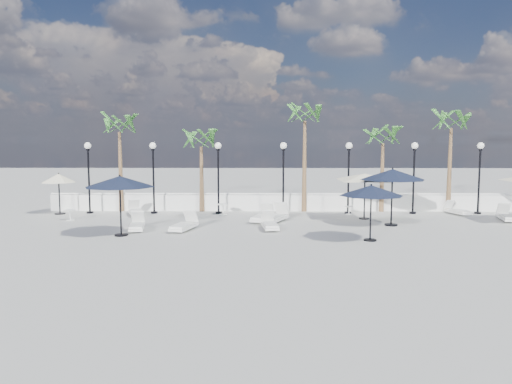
{
  "coord_description": "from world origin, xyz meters",
  "views": [
    {
      "loc": [
        -1.22,
        -20.24,
        3.98
      ],
      "look_at": [
        -1.44,
        3.34,
        1.5
      ],
      "focal_mm": 35.0,
      "sensor_mm": 36.0,
      "label": 1
    }
  ],
  "objects_px": {
    "lounger_2": "(184,225)",
    "lounger_7": "(457,211)",
    "lounger_3": "(275,217)",
    "parasol_navy_right": "(371,191)",
    "parasol_cream_sq_a": "(365,174)",
    "parasol_navy_left": "(120,182)",
    "parasol_navy_mid": "(392,175)",
    "lounger_6": "(507,216)",
    "lounger_5": "(270,224)",
    "lounger_1": "(137,225)",
    "lounger_4": "(263,216)",
    "lounger_0": "(136,211)"
  },
  "relations": [
    {
      "from": "lounger_6",
      "to": "parasol_navy_left",
      "type": "relative_size",
      "value": 0.68
    },
    {
      "from": "parasol_navy_right",
      "to": "parasol_cream_sq_a",
      "type": "relative_size",
      "value": 0.5
    },
    {
      "from": "lounger_4",
      "to": "parasol_navy_left",
      "type": "xyz_separation_m",
      "value": [
        -5.9,
        -3.66,
        2.0
      ]
    },
    {
      "from": "lounger_2",
      "to": "lounger_7",
      "type": "bearing_deg",
      "value": 33.96
    },
    {
      "from": "lounger_0",
      "to": "parasol_cream_sq_a",
      "type": "relative_size",
      "value": 0.4
    },
    {
      "from": "lounger_3",
      "to": "parasol_navy_right",
      "type": "distance_m",
      "value": 5.99
    },
    {
      "from": "parasol_navy_left",
      "to": "parasol_navy_mid",
      "type": "distance_m",
      "value": 12.16
    },
    {
      "from": "lounger_1",
      "to": "parasol_navy_right",
      "type": "height_order",
      "value": "parasol_navy_right"
    },
    {
      "from": "lounger_5",
      "to": "lounger_7",
      "type": "distance_m",
      "value": 11.05
    },
    {
      "from": "parasol_navy_right",
      "to": "parasol_navy_left",
      "type": "bearing_deg",
      "value": 174.75
    },
    {
      "from": "lounger_2",
      "to": "lounger_3",
      "type": "bearing_deg",
      "value": 44.17
    },
    {
      "from": "parasol_cream_sq_a",
      "to": "lounger_7",
      "type": "bearing_deg",
      "value": 16.48
    },
    {
      "from": "lounger_0",
      "to": "parasol_navy_left",
      "type": "height_order",
      "value": "parasol_navy_left"
    },
    {
      "from": "parasol_navy_right",
      "to": "lounger_7",
      "type": "bearing_deg",
      "value": 48.71
    },
    {
      "from": "lounger_1",
      "to": "lounger_7",
      "type": "bearing_deg",
      "value": 7.11
    },
    {
      "from": "lounger_5",
      "to": "lounger_4",
      "type": "bearing_deg",
      "value": 91.87
    },
    {
      "from": "parasol_cream_sq_a",
      "to": "lounger_1",
      "type": "bearing_deg",
      "value": -162.97
    },
    {
      "from": "lounger_5",
      "to": "parasol_navy_mid",
      "type": "bearing_deg",
      "value": 3.8
    },
    {
      "from": "parasol_navy_left",
      "to": "parasol_navy_mid",
      "type": "relative_size",
      "value": 0.96
    },
    {
      "from": "lounger_5",
      "to": "parasol_cream_sq_a",
      "type": "bearing_deg",
      "value": 25.06
    },
    {
      "from": "lounger_3",
      "to": "parasol_navy_left",
      "type": "height_order",
      "value": "parasol_navy_left"
    },
    {
      "from": "parasol_navy_mid",
      "to": "lounger_3",
      "type": "bearing_deg",
      "value": 170.07
    },
    {
      "from": "lounger_1",
      "to": "parasol_navy_mid",
      "type": "bearing_deg",
      "value": -3.08
    },
    {
      "from": "lounger_0",
      "to": "lounger_4",
      "type": "height_order",
      "value": "lounger_4"
    },
    {
      "from": "parasol_cream_sq_a",
      "to": "lounger_4",
      "type": "bearing_deg",
      "value": -170.52
    },
    {
      "from": "lounger_6",
      "to": "parasol_navy_mid",
      "type": "bearing_deg",
      "value": -154.8
    },
    {
      "from": "lounger_2",
      "to": "parasol_navy_left",
      "type": "xyz_separation_m",
      "value": [
        -2.44,
        -1.21,
        2.0
      ]
    },
    {
      "from": "lounger_6",
      "to": "parasol_cream_sq_a",
      "type": "distance_m",
      "value": 7.21
    },
    {
      "from": "parasol_navy_right",
      "to": "lounger_3",
      "type": "bearing_deg",
      "value": 129.01
    },
    {
      "from": "lounger_1",
      "to": "lounger_4",
      "type": "bearing_deg",
      "value": 13.76
    },
    {
      "from": "lounger_2",
      "to": "parasol_navy_mid",
      "type": "bearing_deg",
      "value": 22.92
    },
    {
      "from": "lounger_0",
      "to": "lounger_3",
      "type": "xyz_separation_m",
      "value": [
        7.32,
        -2.07,
        0.03
      ]
    },
    {
      "from": "lounger_2",
      "to": "lounger_5",
      "type": "distance_m",
      "value": 3.78
    },
    {
      "from": "parasol_navy_left",
      "to": "parasol_navy_mid",
      "type": "height_order",
      "value": "parasol_navy_mid"
    },
    {
      "from": "lounger_5",
      "to": "parasol_navy_right",
      "type": "height_order",
      "value": "parasol_navy_right"
    },
    {
      "from": "lounger_2",
      "to": "parasol_navy_left",
      "type": "relative_size",
      "value": 0.71
    },
    {
      "from": "lounger_4",
      "to": "parasol_navy_left",
      "type": "relative_size",
      "value": 0.73
    },
    {
      "from": "lounger_3",
      "to": "lounger_7",
      "type": "relative_size",
      "value": 1.26
    },
    {
      "from": "parasol_navy_left",
      "to": "parasol_navy_right",
      "type": "bearing_deg",
      "value": -5.25
    },
    {
      "from": "parasol_navy_right",
      "to": "lounger_2",
      "type": "bearing_deg",
      "value": 164.42
    },
    {
      "from": "lounger_7",
      "to": "parasol_navy_mid",
      "type": "relative_size",
      "value": 0.59
    },
    {
      "from": "parasol_navy_left",
      "to": "parasol_cream_sq_a",
      "type": "height_order",
      "value": "parasol_navy_left"
    },
    {
      "from": "lounger_2",
      "to": "lounger_3",
      "type": "relative_size",
      "value": 0.93
    },
    {
      "from": "lounger_0",
      "to": "lounger_2",
      "type": "height_order",
      "value": "lounger_2"
    },
    {
      "from": "lounger_7",
      "to": "parasol_navy_right",
      "type": "xyz_separation_m",
      "value": [
        -6.15,
        -7.0,
        1.77
      ]
    },
    {
      "from": "lounger_2",
      "to": "lounger_6",
      "type": "distance_m",
      "value": 15.71
    },
    {
      "from": "lounger_5",
      "to": "lounger_6",
      "type": "xyz_separation_m",
      "value": [
        11.7,
        2.41,
        0.0
      ]
    },
    {
      "from": "lounger_4",
      "to": "lounger_1",
      "type": "bearing_deg",
      "value": -138.26
    },
    {
      "from": "lounger_0",
      "to": "parasol_navy_mid",
      "type": "bearing_deg",
      "value": -34.7
    },
    {
      "from": "lounger_3",
      "to": "lounger_5",
      "type": "height_order",
      "value": "lounger_3"
    }
  ]
}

